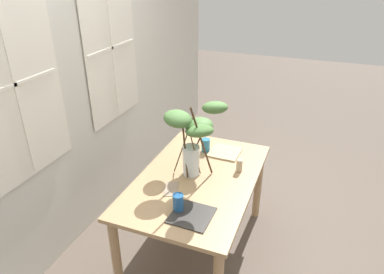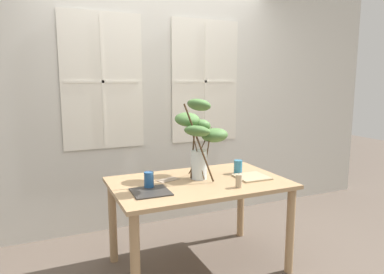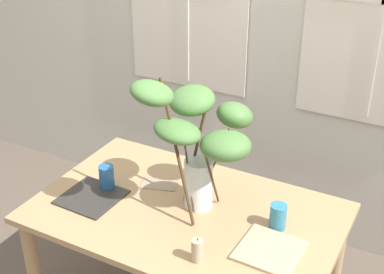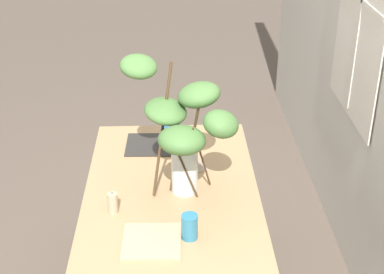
{
  "view_description": "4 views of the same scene",
  "coord_description": "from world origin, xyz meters",
  "px_view_note": "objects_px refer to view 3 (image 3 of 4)",
  "views": [
    {
      "loc": [
        -2.11,
        -0.77,
        2.21
      ],
      "look_at": [
        0.01,
        0.05,
        1.06
      ],
      "focal_mm": 32.81,
      "sensor_mm": 36.0,
      "label": 1
    },
    {
      "loc": [
        -1.13,
        -2.43,
        1.52
      ],
      "look_at": [
        -0.04,
        0.05,
        1.08
      ],
      "focal_mm": 32.55,
      "sensor_mm": 36.0,
      "label": 2
    },
    {
      "loc": [
        0.97,
        -1.74,
        2.17
      ],
      "look_at": [
        0.02,
        0.03,
        1.1
      ],
      "focal_mm": 50.34,
      "sensor_mm": 36.0,
      "label": 3
    },
    {
      "loc": [
        2.43,
        0.01,
        2.3
      ],
      "look_at": [
        0.06,
        0.1,
        1.04
      ],
      "focal_mm": 54.1,
      "sensor_mm": 36.0,
      "label": 4
    }
  ],
  "objects_px": {
    "plate_square_left": "(91,197)",
    "plate_square_right": "(270,251)",
    "drinking_glass_blue_right": "(278,217)",
    "pillar_candle": "(197,250)",
    "vase_with_branches": "(201,135)",
    "drinking_glass_blue_left": "(107,177)",
    "dining_table": "(186,230)"
  },
  "relations": [
    {
      "from": "drinking_glass_blue_right",
      "to": "plate_square_right",
      "type": "height_order",
      "value": "drinking_glass_blue_right"
    },
    {
      "from": "dining_table",
      "to": "plate_square_left",
      "type": "xyz_separation_m",
      "value": [
        -0.44,
        -0.12,
        0.11
      ]
    },
    {
      "from": "vase_with_branches",
      "to": "drinking_glass_blue_right",
      "type": "bearing_deg",
      "value": 2.49
    },
    {
      "from": "vase_with_branches",
      "to": "pillar_candle",
      "type": "height_order",
      "value": "vase_with_branches"
    },
    {
      "from": "drinking_glass_blue_left",
      "to": "pillar_candle",
      "type": "distance_m",
      "value": 0.67
    },
    {
      "from": "dining_table",
      "to": "pillar_candle",
      "type": "xyz_separation_m",
      "value": [
        0.2,
        -0.27,
        0.16
      ]
    },
    {
      "from": "plate_square_left",
      "to": "pillar_candle",
      "type": "bearing_deg",
      "value": -13.26
    },
    {
      "from": "drinking_glass_blue_right",
      "to": "plate_square_left",
      "type": "bearing_deg",
      "value": -166.78
    },
    {
      "from": "drinking_glass_blue_right",
      "to": "pillar_candle",
      "type": "xyz_separation_m",
      "value": [
        -0.21,
        -0.35,
        -0.01
      ]
    },
    {
      "from": "dining_table",
      "to": "plate_square_left",
      "type": "relative_size",
      "value": 5.22
    },
    {
      "from": "dining_table",
      "to": "pillar_candle",
      "type": "bearing_deg",
      "value": -53.55
    },
    {
      "from": "drinking_glass_blue_left",
      "to": "plate_square_right",
      "type": "relative_size",
      "value": 0.49
    },
    {
      "from": "plate_square_left",
      "to": "plate_square_right",
      "type": "xyz_separation_m",
      "value": [
        0.88,
        0.03,
        0.0
      ]
    },
    {
      "from": "dining_table",
      "to": "plate_square_right",
      "type": "xyz_separation_m",
      "value": [
        0.44,
        -0.09,
        0.12
      ]
    },
    {
      "from": "plate_square_left",
      "to": "plate_square_right",
      "type": "relative_size",
      "value": 1.05
    },
    {
      "from": "drinking_glass_blue_left",
      "to": "pillar_candle",
      "type": "xyz_separation_m",
      "value": [
        0.62,
        -0.25,
        -0.01
      ]
    },
    {
      "from": "plate_square_right",
      "to": "drinking_glass_blue_right",
      "type": "bearing_deg",
      "value": 100.82
    },
    {
      "from": "vase_with_branches",
      "to": "pillar_candle",
      "type": "xyz_separation_m",
      "value": [
        0.16,
        -0.33,
        -0.32
      ]
    },
    {
      "from": "drinking_glass_blue_left",
      "to": "plate_square_left",
      "type": "bearing_deg",
      "value": -100.59
    },
    {
      "from": "vase_with_branches",
      "to": "drinking_glass_blue_left",
      "type": "height_order",
      "value": "vase_with_branches"
    },
    {
      "from": "drinking_glass_blue_right",
      "to": "plate_square_right",
      "type": "xyz_separation_m",
      "value": [
        0.03,
        -0.16,
        -0.05
      ]
    },
    {
      "from": "drinking_glass_blue_left",
      "to": "plate_square_left",
      "type": "distance_m",
      "value": 0.12
    },
    {
      "from": "vase_with_branches",
      "to": "plate_square_left",
      "type": "distance_m",
      "value": 0.63
    },
    {
      "from": "dining_table",
      "to": "drinking_glass_blue_left",
      "type": "xyz_separation_m",
      "value": [
        -0.42,
        -0.02,
        0.17
      ]
    },
    {
      "from": "drinking_glass_blue_left",
      "to": "plate_square_right",
      "type": "height_order",
      "value": "drinking_glass_blue_left"
    },
    {
      "from": "plate_square_left",
      "to": "drinking_glass_blue_left",
      "type": "bearing_deg",
      "value": 79.41
    },
    {
      "from": "plate_square_left",
      "to": "plate_square_right",
      "type": "height_order",
      "value": "plate_square_right"
    },
    {
      "from": "vase_with_branches",
      "to": "drinking_glass_blue_right",
      "type": "xyz_separation_m",
      "value": [
        0.37,
        0.02,
        -0.31
      ]
    },
    {
      "from": "plate_square_left",
      "to": "plate_square_right",
      "type": "distance_m",
      "value": 0.88
    },
    {
      "from": "drinking_glass_blue_left",
      "to": "vase_with_branches",
      "type": "bearing_deg",
      "value": 9.97
    },
    {
      "from": "plate_square_left",
      "to": "pillar_candle",
      "type": "height_order",
      "value": "pillar_candle"
    },
    {
      "from": "plate_square_left",
      "to": "plate_square_right",
      "type": "bearing_deg",
      "value": 2.21
    }
  ]
}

